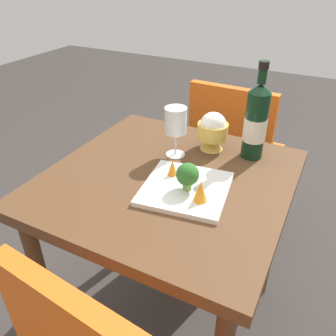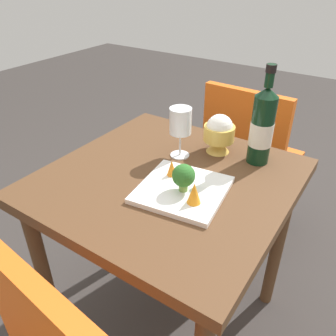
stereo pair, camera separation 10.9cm
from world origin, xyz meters
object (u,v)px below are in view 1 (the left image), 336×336
object	(u,v)px
carrot_garnish_left	(172,168)
carrot_garnish_right	(201,191)
chair_by_wall	(233,146)
wine_glass	(176,122)
serving_plate	(186,189)
rice_bowl	(213,130)
broccoli_floret	(188,175)
wine_bottle	(256,122)

from	to	relation	value
carrot_garnish_left	carrot_garnish_right	distance (m)	0.16
chair_by_wall	carrot_garnish_left	world-z (taller)	chair_by_wall
wine_glass	serving_plate	world-z (taller)	wine_glass
wine_glass	serving_plate	size ratio (longest dim) A/B	0.63
chair_by_wall	rice_bowl	xyz separation A→B (m)	(0.03, -0.42, 0.27)
rice_bowl	broccoli_floret	distance (m)	0.30
chair_by_wall	broccoli_floret	bearing A→B (deg)	-82.11
chair_by_wall	carrot_garnish_right	bearing A→B (deg)	-78.17
broccoli_floret	carrot_garnish_right	distance (m)	0.07
wine_bottle	carrot_garnish_right	xyz separation A→B (m)	(-0.05, -0.35, -0.08)
wine_bottle	carrot_garnish_left	bearing A→B (deg)	-125.13
chair_by_wall	wine_bottle	world-z (taller)	wine_bottle
chair_by_wall	carrot_garnish_left	size ratio (longest dim) A/B	16.30
carrot_garnish_left	carrot_garnish_right	size ratio (longest dim) A/B	0.80
wine_bottle	broccoli_floret	distance (m)	0.34
broccoli_floret	wine_glass	bearing A→B (deg)	124.49
wine_glass	rice_bowl	bearing A→B (deg)	46.68
chair_by_wall	carrot_garnish_left	distance (m)	0.71
chair_by_wall	broccoli_floret	xyz separation A→B (m)	(0.07, -0.72, 0.26)
serving_plate	carrot_garnish_right	world-z (taller)	carrot_garnish_right
rice_bowl	broccoli_floret	size ratio (longest dim) A/B	1.65
chair_by_wall	serving_plate	bearing A→B (deg)	-82.77
wine_bottle	broccoli_floret	world-z (taller)	wine_bottle
carrot_garnish_left	chair_by_wall	bearing A→B (deg)	89.55
carrot_garnish_left	carrot_garnish_right	xyz separation A→B (m)	(0.13, -0.08, 0.01)
wine_glass	serving_plate	xyz separation A→B (m)	(0.12, -0.18, -0.12)
carrot_garnish_left	wine_glass	bearing A→B (deg)	112.53
rice_bowl	carrot_garnish_left	xyz separation A→B (m)	(-0.04, -0.25, -0.03)
wine_bottle	rice_bowl	bearing A→B (deg)	-175.11
wine_glass	broccoli_floret	distance (m)	0.25
rice_bowl	carrot_garnish_right	xyz separation A→B (m)	(0.09, -0.33, -0.03)
chair_by_wall	wine_glass	xyz separation A→B (m)	(-0.06, -0.52, 0.32)
chair_by_wall	wine_bottle	bearing A→B (deg)	-63.92
wine_bottle	carrot_garnish_left	xyz separation A→B (m)	(-0.18, -0.26, -0.09)
serving_plate	carrot_garnish_right	xyz separation A→B (m)	(0.07, -0.04, 0.04)
chair_by_wall	carrot_garnish_right	distance (m)	0.80
carrot_garnish_left	carrot_garnish_right	bearing A→B (deg)	-33.18
wine_bottle	serving_plate	xyz separation A→B (m)	(-0.12, -0.30, -0.12)
serving_plate	chair_by_wall	bearing A→B (deg)	94.85
serving_plate	carrot_garnish_right	distance (m)	0.09
rice_bowl	serving_plate	size ratio (longest dim) A/B	0.50
carrot_garnish_left	rice_bowl	bearing A→B (deg)	81.30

